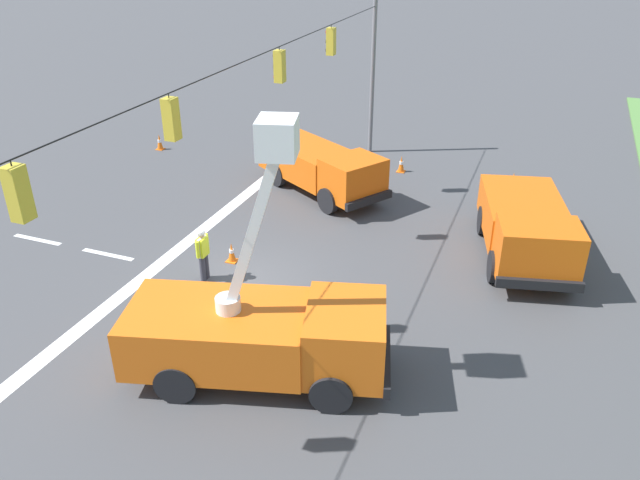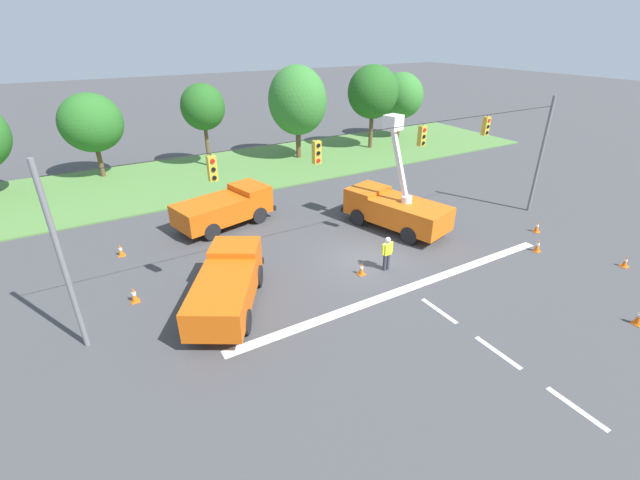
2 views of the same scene
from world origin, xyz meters
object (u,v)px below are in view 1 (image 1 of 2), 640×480
(utility_truck_bucket_lift, at_px, (260,330))
(utility_truck_support_far, at_px, (527,227))
(traffic_cone_near_bucket, at_px, (513,180))
(traffic_cone_lane_edge_a, at_px, (160,142))
(utility_truck_support_near, at_px, (322,167))
(traffic_cone_lane_edge_b, at_px, (232,252))
(traffic_cone_foreground_left, at_px, (401,164))
(road_worker, at_px, (203,251))

(utility_truck_bucket_lift, relative_size, utility_truck_support_far, 1.08)
(traffic_cone_near_bucket, bearing_deg, utility_truck_support_far, 8.60)
(utility_truck_bucket_lift, distance_m, traffic_cone_lane_edge_a, 17.86)
(utility_truck_support_far, height_order, traffic_cone_near_bucket, utility_truck_support_far)
(utility_truck_support_near, height_order, traffic_cone_lane_edge_b, utility_truck_support_near)
(traffic_cone_foreground_left, distance_m, traffic_cone_lane_edge_b, 10.33)
(utility_truck_support_near, relative_size, utility_truck_support_far, 1.00)
(traffic_cone_lane_edge_a, bearing_deg, utility_truck_support_near, 77.04)
(traffic_cone_foreground_left, relative_size, traffic_cone_near_bucket, 1.08)
(road_worker, height_order, traffic_cone_near_bucket, road_worker)
(utility_truck_bucket_lift, xyz_separation_m, traffic_cone_lane_edge_b, (-4.76, -3.40, -1.00))
(utility_truck_bucket_lift, xyz_separation_m, utility_truck_support_far, (-8.39, 5.45, -0.17))
(road_worker, distance_m, traffic_cone_lane_edge_a, 12.87)
(traffic_cone_lane_edge_a, xyz_separation_m, traffic_cone_lane_edge_b, (8.52, 8.51, -0.05))
(utility_truck_support_near, height_order, traffic_cone_near_bucket, utility_truck_support_near)
(road_worker, bearing_deg, traffic_cone_lane_edge_a, -139.95)
(traffic_cone_foreground_left, height_order, traffic_cone_lane_edge_a, traffic_cone_lane_edge_a)
(utility_truck_support_far, relative_size, road_worker, 3.52)
(traffic_cone_near_bucket, bearing_deg, utility_truck_bucket_lift, -17.36)
(utility_truck_bucket_lift, relative_size, traffic_cone_lane_edge_b, 10.14)
(utility_truck_support_near, distance_m, road_worker, 7.77)
(utility_truck_support_far, bearing_deg, traffic_cone_foreground_left, -137.37)
(utility_truck_bucket_lift, xyz_separation_m, traffic_cone_lane_edge_a, (-13.28, -11.90, -0.95))
(traffic_cone_foreground_left, relative_size, traffic_cone_lane_edge_a, 0.97)
(utility_truck_support_near, xyz_separation_m, traffic_cone_lane_edge_b, (6.40, -0.71, -0.80))
(utility_truck_support_far, distance_m, road_worker, 10.35)
(utility_truck_bucket_lift, distance_m, traffic_cone_foreground_left, 14.63)
(traffic_cone_foreground_left, xyz_separation_m, traffic_cone_lane_edge_a, (1.32, -11.64, 0.01))
(traffic_cone_near_bucket, relative_size, traffic_cone_lane_edge_b, 1.02)
(traffic_cone_foreground_left, distance_m, traffic_cone_lane_edge_a, 11.72)
(traffic_cone_lane_edge_b, bearing_deg, utility_truck_support_near, 173.66)
(utility_truck_support_near, xyz_separation_m, road_worker, (7.72, -0.95, -0.12))
(traffic_cone_foreground_left, bearing_deg, utility_truck_support_far, 42.63)
(utility_truck_support_far, height_order, traffic_cone_foreground_left, utility_truck_support_far)
(utility_truck_bucket_lift, bearing_deg, traffic_cone_lane_edge_a, -138.13)
(utility_truck_bucket_lift, distance_m, utility_truck_support_far, 10.01)
(utility_truck_bucket_lift, bearing_deg, utility_truck_support_far, 147.00)
(utility_truck_bucket_lift, bearing_deg, utility_truck_support_near, -166.46)
(traffic_cone_foreground_left, xyz_separation_m, traffic_cone_near_bucket, (0.11, 4.79, -0.03))
(traffic_cone_lane_edge_b, bearing_deg, traffic_cone_foreground_left, 162.32)
(traffic_cone_near_bucket, xyz_separation_m, traffic_cone_lane_edge_b, (9.73, -7.93, -0.01))
(utility_truck_support_near, distance_m, traffic_cone_near_bucket, 7.99)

